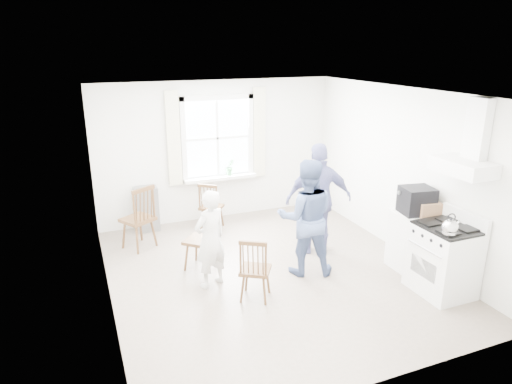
{
  "coord_description": "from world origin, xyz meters",
  "views": [
    {
      "loc": [
        -2.46,
        -5.5,
        3.2
      ],
      "look_at": [
        -0.15,
        0.2,
        1.21
      ],
      "focal_mm": 32.0,
      "sensor_mm": 36.0,
      "label": 1
    }
  ],
  "objects_px": {
    "person_left": "(210,239)",
    "gas_stove": "(443,259)",
    "stereo_stack": "(417,200)",
    "windsor_chair_b": "(254,264)",
    "windsor_chair_a": "(142,211)",
    "windsor_chair_c": "(206,232)",
    "person_mid": "(306,218)",
    "person_right": "(319,199)",
    "low_cabinet": "(412,240)"
  },
  "relations": [
    {
      "from": "windsor_chair_a",
      "to": "person_mid",
      "type": "height_order",
      "value": "person_mid"
    },
    {
      "from": "person_mid",
      "to": "person_right",
      "type": "height_order",
      "value": "person_right"
    },
    {
      "from": "windsor_chair_b",
      "to": "person_left",
      "type": "relative_size",
      "value": 0.64
    },
    {
      "from": "stereo_stack",
      "to": "person_left",
      "type": "distance_m",
      "value": 2.96
    },
    {
      "from": "low_cabinet",
      "to": "person_left",
      "type": "distance_m",
      "value": 2.97
    },
    {
      "from": "gas_stove",
      "to": "windsor_chair_b",
      "type": "xyz_separation_m",
      "value": [
        -2.43,
        0.71,
        0.06
      ]
    },
    {
      "from": "gas_stove",
      "to": "person_mid",
      "type": "distance_m",
      "value": 1.91
    },
    {
      "from": "gas_stove",
      "to": "person_right",
      "type": "xyz_separation_m",
      "value": [
        -0.92,
        1.74,
        0.41
      ]
    },
    {
      "from": "windsor_chair_a",
      "to": "windsor_chair_c",
      "type": "relative_size",
      "value": 1.11
    },
    {
      "from": "windsor_chair_a",
      "to": "windsor_chair_b",
      "type": "height_order",
      "value": "windsor_chair_a"
    },
    {
      "from": "windsor_chair_c",
      "to": "gas_stove",
      "type": "bearing_deg",
      "value": -33.76
    },
    {
      "from": "gas_stove",
      "to": "stereo_stack",
      "type": "bearing_deg",
      "value": 86.67
    },
    {
      "from": "windsor_chair_c",
      "to": "low_cabinet",
      "type": "bearing_deg",
      "value": -21.95
    },
    {
      "from": "windsor_chair_b",
      "to": "person_mid",
      "type": "height_order",
      "value": "person_mid"
    },
    {
      "from": "windsor_chair_a",
      "to": "person_right",
      "type": "height_order",
      "value": "person_right"
    },
    {
      "from": "windsor_chair_a",
      "to": "windsor_chair_b",
      "type": "distance_m",
      "value": 2.42
    },
    {
      "from": "gas_stove",
      "to": "stereo_stack",
      "type": "distance_m",
      "value": 0.89
    },
    {
      "from": "windsor_chair_b",
      "to": "windsor_chair_c",
      "type": "distance_m",
      "value": 1.17
    },
    {
      "from": "low_cabinet",
      "to": "windsor_chair_b",
      "type": "height_order",
      "value": "low_cabinet"
    },
    {
      "from": "person_right",
      "to": "stereo_stack",
      "type": "bearing_deg",
      "value": 146.24
    },
    {
      "from": "windsor_chair_a",
      "to": "windsor_chair_b",
      "type": "relative_size",
      "value": 1.21
    },
    {
      "from": "person_right",
      "to": "low_cabinet",
      "type": "bearing_deg",
      "value": 148.35
    },
    {
      "from": "windsor_chair_a",
      "to": "windsor_chair_c",
      "type": "distance_m",
      "value": 1.29
    },
    {
      "from": "windsor_chair_c",
      "to": "windsor_chair_a",
      "type": "bearing_deg",
      "value": 125.77
    },
    {
      "from": "low_cabinet",
      "to": "stereo_stack",
      "type": "relative_size",
      "value": 1.84
    },
    {
      "from": "stereo_stack",
      "to": "person_mid",
      "type": "bearing_deg",
      "value": 159.95
    },
    {
      "from": "stereo_stack",
      "to": "person_mid",
      "type": "distance_m",
      "value": 1.59
    },
    {
      "from": "windsor_chair_a",
      "to": "windsor_chair_b",
      "type": "bearing_deg",
      "value": -63.81
    },
    {
      "from": "windsor_chair_c",
      "to": "person_left",
      "type": "xyz_separation_m",
      "value": [
        -0.08,
        -0.51,
        0.1
      ]
    },
    {
      "from": "windsor_chair_b",
      "to": "person_left",
      "type": "xyz_separation_m",
      "value": [
        -0.39,
        0.62,
        0.15
      ]
    },
    {
      "from": "windsor_chair_a",
      "to": "stereo_stack",
      "type": "bearing_deg",
      "value": -32.18
    },
    {
      "from": "gas_stove",
      "to": "windsor_chair_c",
      "type": "height_order",
      "value": "gas_stove"
    },
    {
      "from": "gas_stove",
      "to": "windsor_chair_a",
      "type": "distance_m",
      "value": 4.54
    },
    {
      "from": "windsor_chair_c",
      "to": "person_right",
      "type": "height_order",
      "value": "person_right"
    },
    {
      "from": "gas_stove",
      "to": "windsor_chair_a",
      "type": "height_order",
      "value": "gas_stove"
    },
    {
      "from": "person_right",
      "to": "person_mid",
      "type": "bearing_deg",
      "value": 61.67
    },
    {
      "from": "low_cabinet",
      "to": "windsor_chair_c",
      "type": "height_order",
      "value": "windsor_chair_c"
    },
    {
      "from": "person_left",
      "to": "person_mid",
      "type": "height_order",
      "value": "person_mid"
    },
    {
      "from": "person_mid",
      "to": "stereo_stack",
      "type": "bearing_deg",
      "value": -179.79
    },
    {
      "from": "person_mid",
      "to": "windsor_chair_a",
      "type": "bearing_deg",
      "value": -19.04
    },
    {
      "from": "person_left",
      "to": "person_right",
      "type": "height_order",
      "value": "person_right"
    },
    {
      "from": "stereo_stack",
      "to": "windsor_chair_b",
      "type": "xyz_separation_m",
      "value": [
        -2.47,
        0.05,
        -0.55
      ]
    },
    {
      "from": "low_cabinet",
      "to": "windsor_chair_a",
      "type": "distance_m",
      "value": 4.19
    },
    {
      "from": "person_mid",
      "to": "person_right",
      "type": "relative_size",
      "value": 0.96
    },
    {
      "from": "gas_stove",
      "to": "person_mid",
      "type": "height_order",
      "value": "person_mid"
    },
    {
      "from": "windsor_chair_b",
      "to": "person_left",
      "type": "distance_m",
      "value": 0.75
    },
    {
      "from": "person_left",
      "to": "gas_stove",
      "type": "bearing_deg",
      "value": 131.55
    },
    {
      "from": "windsor_chair_c",
      "to": "person_left",
      "type": "distance_m",
      "value": 0.52
    },
    {
      "from": "stereo_stack",
      "to": "person_right",
      "type": "xyz_separation_m",
      "value": [
        -0.96,
        1.09,
        -0.2
      ]
    },
    {
      "from": "stereo_stack",
      "to": "windsor_chair_c",
      "type": "height_order",
      "value": "stereo_stack"
    }
  ]
}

